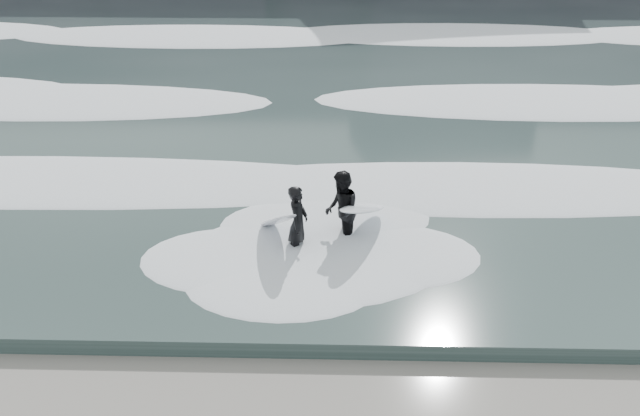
{
  "coord_description": "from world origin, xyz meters",
  "views": [
    {
      "loc": [
        1.71,
        -6.09,
        7.09
      ],
      "look_at": [
        1.37,
        6.45,
        1.0
      ],
      "focal_mm": 40.0,
      "sensor_mm": 36.0,
      "label": 1
    }
  ],
  "objects": [
    {
      "name": "foam_near",
      "position": [
        0.0,
        9.0,
        0.4
      ],
      "size": [
        60.0,
        3.2,
        0.2
      ],
      "primitive_type": "ellipsoid",
      "color": "white",
      "rests_on": "sea"
    },
    {
      "name": "sea",
      "position": [
        0.0,
        29.0,
        0.15
      ],
      "size": [
        90.0,
        52.0,
        0.3
      ],
      "primitive_type": "cube",
      "color": "#304240",
      "rests_on": "ground"
    },
    {
      "name": "foam_mid",
      "position": [
        0.0,
        16.0,
        0.42
      ],
      "size": [
        60.0,
        4.0,
        0.24
      ],
      "primitive_type": "ellipsoid",
      "color": "white",
      "rests_on": "sea"
    },
    {
      "name": "foam_far",
      "position": [
        0.0,
        25.0,
        0.45
      ],
      "size": [
        60.0,
        4.8,
        0.3
      ],
      "primitive_type": "ellipsoid",
      "color": "white",
      "rests_on": "sea"
    },
    {
      "name": "surfer_left",
      "position": [
        0.84,
        6.23,
        0.79
      ],
      "size": [
        1.22,
        1.88,
        1.56
      ],
      "color": "black",
      "rests_on": "ground"
    },
    {
      "name": "surfer_right",
      "position": [
        1.85,
        6.68,
        0.84
      ],
      "size": [
        1.42,
        2.15,
        1.66
      ],
      "color": "black",
      "rests_on": "ground"
    }
  ]
}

